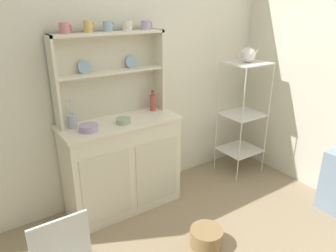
{
  "coord_description": "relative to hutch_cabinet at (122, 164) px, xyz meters",
  "views": [
    {
      "loc": [
        -1.33,
        -1.04,
        1.86
      ],
      "look_at": [
        0.12,
        1.12,
        0.84
      ],
      "focal_mm": 33.65,
      "sensor_mm": 36.0,
      "label": 1
    }
  ],
  "objects": [
    {
      "name": "hutch_shelf_unit",
      "position": [
        0.0,
        0.16,
        0.87
      ],
      "size": [
        1.0,
        0.18,
        0.76
      ],
      "color": "beige",
      "rests_on": "hutch_cabinet"
    },
    {
      "name": "jam_bottle",
      "position": [
        0.4,
        0.09,
        0.52
      ],
      "size": [
        0.06,
        0.06,
        0.2
      ],
      "color": "#B74C47",
      "rests_on": "hutch_cabinet"
    },
    {
      "name": "cup_rose_0",
      "position": [
        -0.36,
        0.12,
        1.23
      ],
      "size": [
        0.09,
        0.08,
        0.08
      ],
      "color": "#D17A84",
      "rests_on": "hutch_shelf_unit"
    },
    {
      "name": "cup_cream_3",
      "position": [
        0.18,
        0.12,
        1.23
      ],
      "size": [
        0.1,
        0.08,
        0.08
      ],
      "color": "silver",
      "rests_on": "hutch_shelf_unit"
    },
    {
      "name": "bowl_floral_medium",
      "position": [
        0.0,
        -0.07,
        0.46
      ],
      "size": [
        0.13,
        0.13,
        0.05
      ],
      "primitive_type": "cylinder",
      "color": "#9EB78E",
      "rests_on": "hutch_cabinet"
    },
    {
      "name": "wall_back",
      "position": [
        0.23,
        0.26,
        0.79
      ],
      "size": [
        3.84,
        0.05,
        2.5
      ],
      "primitive_type": "cube",
      "color": "silver",
      "rests_on": "ground"
    },
    {
      "name": "porcelain_teapot",
      "position": [
        1.45,
        -0.11,
        0.9
      ],
      "size": [
        0.25,
        0.16,
        0.18
      ],
      "color": "white",
      "rests_on": "bakers_rack"
    },
    {
      "name": "cup_sky_2",
      "position": [
        -0.0,
        0.12,
        1.23
      ],
      "size": [
        0.09,
        0.08,
        0.08
      ],
      "color": "#8EB2D1",
      "rests_on": "hutch_shelf_unit"
    },
    {
      "name": "floor_basket",
      "position": [
        0.31,
        -0.87,
        -0.38
      ],
      "size": [
        0.27,
        0.27,
        0.15
      ],
      "primitive_type": "cylinder",
      "color": "#93754C",
      "rests_on": "ground"
    },
    {
      "name": "hutch_cabinet",
      "position": [
        0.0,
        0.0,
        0.0
      ],
      "size": [
        1.08,
        0.45,
        0.89
      ],
      "color": "silver",
      "rests_on": "ground"
    },
    {
      "name": "cup_lilac_4",
      "position": [
        0.36,
        0.12,
        1.23
      ],
      "size": [
        0.1,
        0.08,
        0.08
      ],
      "color": "#B79ECC",
      "rests_on": "hutch_shelf_unit"
    },
    {
      "name": "cup_gold_1",
      "position": [
        -0.17,
        0.12,
        1.24
      ],
      "size": [
        0.09,
        0.07,
        0.09
      ],
      "color": "#DBB760",
      "rests_on": "hutch_shelf_unit"
    },
    {
      "name": "bakers_rack",
      "position": [
        1.45,
        -0.11,
        0.31
      ],
      "size": [
        0.44,
        0.39,
        1.28
      ],
      "color": "silver",
      "rests_on": "ground"
    },
    {
      "name": "utensil_jar",
      "position": [
        -0.4,
        0.08,
        0.49
      ],
      "size": [
        0.08,
        0.08,
        0.25
      ],
      "color": "#B2B7C6",
      "rests_on": "hutch_cabinet"
    },
    {
      "name": "bowl_mixing_large",
      "position": [
        -0.31,
        -0.07,
        0.46
      ],
      "size": [
        0.16,
        0.16,
        0.05
      ],
      "primitive_type": "cylinder",
      "color": "#B79ECC",
      "rests_on": "hutch_cabinet"
    }
  ]
}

